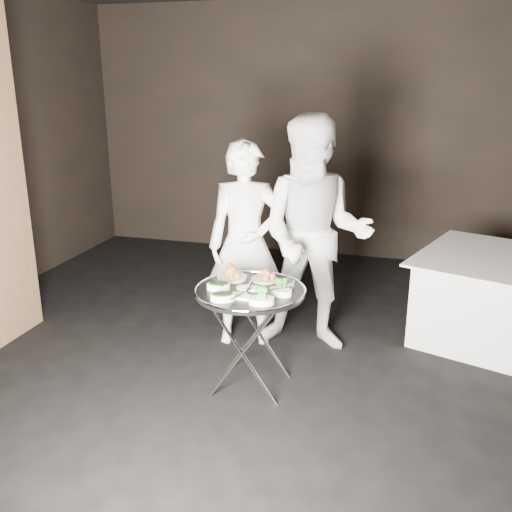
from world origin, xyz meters
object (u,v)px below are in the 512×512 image
(waiter_left, at_px, (246,244))
(tray_stand, at_px, (250,335))
(serving_tray, at_px, (250,291))
(dining_table, at_px, (498,299))
(waiter_right, at_px, (315,236))

(waiter_left, bearing_deg, tray_stand, -88.54)
(serving_tray, xyz_separation_m, dining_table, (1.78, 1.31, -0.38))
(serving_tray, xyz_separation_m, waiter_right, (0.30, 0.79, 0.20))
(dining_table, bearing_deg, tray_stand, -143.56)
(waiter_left, relative_size, waiter_right, 0.89)
(tray_stand, relative_size, dining_table, 0.58)
(waiter_right, distance_m, dining_table, 1.67)
(dining_table, bearing_deg, waiter_right, -160.48)
(waiter_right, height_order, dining_table, waiter_right)
(tray_stand, distance_m, waiter_right, 1.00)
(serving_tray, relative_size, dining_table, 0.61)
(serving_tray, relative_size, waiter_left, 0.46)
(serving_tray, height_order, waiter_left, waiter_left)
(tray_stand, relative_size, waiter_left, 0.44)
(tray_stand, xyz_separation_m, waiter_left, (-0.26, 0.76, 0.43))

